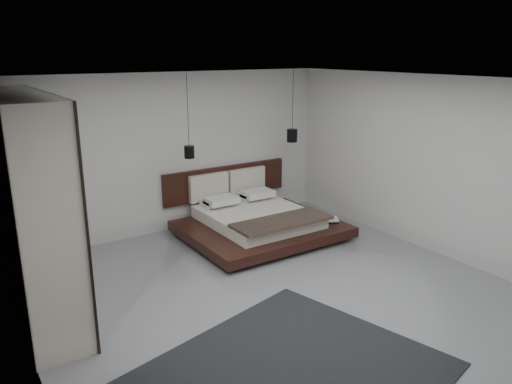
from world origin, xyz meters
TOP-DOWN VIEW (x-y plane):
  - floor at (0.00, 0.00)m, footprint 6.00×6.00m
  - ceiling at (0.00, 0.00)m, footprint 6.00×6.00m
  - wall_back at (0.00, 3.00)m, footprint 6.00×0.00m
  - wall_front at (0.00, -3.00)m, footprint 6.00×0.00m
  - wall_left at (-3.00, 0.00)m, footprint 0.00×6.00m
  - wall_right at (3.00, 0.00)m, footprint 0.00×6.00m
  - bed at (1.03, 1.92)m, footprint 2.58×2.31m
  - book_lower at (2.09, 1.29)m, footprint 0.30×0.32m
  - book_upper at (2.07, 1.26)m, footprint 0.35×0.37m
  - pendant_left at (-0.03, 2.30)m, footprint 0.17×0.17m
  - pendant_right at (2.09, 2.30)m, footprint 0.19×0.19m
  - wardrobe at (-2.70, 1.20)m, footprint 0.65×2.75m

SIDE VIEW (x-z plane):
  - floor at x=0.00m, z-range 0.00..0.00m
  - book_lower at x=2.09m, z-range 0.24..0.26m
  - bed at x=1.03m, z-range -0.25..0.80m
  - book_upper at x=2.07m, z-range 0.26..0.29m
  - wardrobe at x=-2.70m, z-range 0.00..2.70m
  - wall_back at x=0.00m, z-range -1.60..4.40m
  - wall_front at x=0.00m, z-range -1.60..4.40m
  - wall_left at x=-3.00m, z-range -1.60..4.40m
  - wall_right at x=3.00m, z-range -1.60..4.40m
  - pendant_left at x=-0.03m, z-range 0.87..2.23m
  - pendant_right at x=2.09m, z-range 0.97..2.27m
  - ceiling at x=0.00m, z-range 2.80..2.80m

